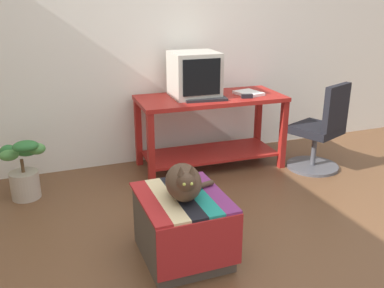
# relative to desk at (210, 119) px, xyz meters

# --- Properties ---
(ground_plane) EXTENTS (14.00, 14.00, 0.00)m
(ground_plane) POSITION_rel_desk_xyz_m (-0.44, -1.60, -0.50)
(ground_plane) COLOR brown
(back_wall) EXTENTS (8.00, 0.10, 2.60)m
(back_wall) POSITION_rel_desk_xyz_m (-0.44, 0.45, 0.80)
(back_wall) COLOR silver
(back_wall) RESTS_ON ground_plane
(desk) EXTENTS (1.46, 0.68, 0.74)m
(desk) POSITION_rel_desk_xyz_m (0.00, 0.00, 0.00)
(desk) COLOR maroon
(desk) RESTS_ON ground_plane
(tv_monitor) EXTENTS (0.46, 0.43, 0.43)m
(tv_monitor) POSITION_rel_desk_xyz_m (-0.15, 0.05, 0.44)
(tv_monitor) COLOR #BCB7A8
(tv_monitor) RESTS_ON desk
(keyboard) EXTENTS (0.42, 0.20, 0.02)m
(keyboard) POSITION_rel_desk_xyz_m (-0.11, -0.14, 0.25)
(keyboard) COLOR black
(keyboard) RESTS_ON desk
(book) EXTENTS (0.26, 0.29, 0.03)m
(book) POSITION_rel_desk_xyz_m (0.39, -0.06, 0.25)
(book) COLOR white
(book) RESTS_ON desk
(ottoman_with_blanket) EXTENTS (0.55, 0.66, 0.45)m
(ottoman_with_blanket) POSITION_rel_desk_xyz_m (-0.80, -1.41, -0.27)
(ottoman_with_blanket) COLOR #4C4238
(ottoman_with_blanket) RESTS_ON ground_plane
(cat) EXTENTS (0.40, 0.39, 0.28)m
(cat) POSITION_rel_desk_xyz_m (-0.80, -1.45, 0.07)
(cat) COLOR #473323
(cat) RESTS_ON ottoman_with_blanket
(potted_plant) EXTENTS (0.37, 0.34, 0.56)m
(potted_plant) POSITION_rel_desk_xyz_m (-1.78, -0.10, -0.25)
(potted_plant) COLOR #B7A893
(potted_plant) RESTS_ON ground_plane
(office_chair) EXTENTS (0.55, 0.55, 0.89)m
(office_chair) POSITION_rel_desk_xyz_m (0.99, -0.48, -0.12)
(office_chair) COLOR #4C4C51
(office_chair) RESTS_ON ground_plane
(stapler) EXTENTS (0.12, 0.06, 0.04)m
(stapler) POSITION_rel_desk_xyz_m (0.30, -0.19, 0.25)
(stapler) COLOR black
(stapler) RESTS_ON desk
(pen) EXTENTS (0.14, 0.03, 0.01)m
(pen) POSITION_rel_desk_xyz_m (0.43, -0.04, 0.24)
(pen) COLOR #2351B2
(pen) RESTS_ON desk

